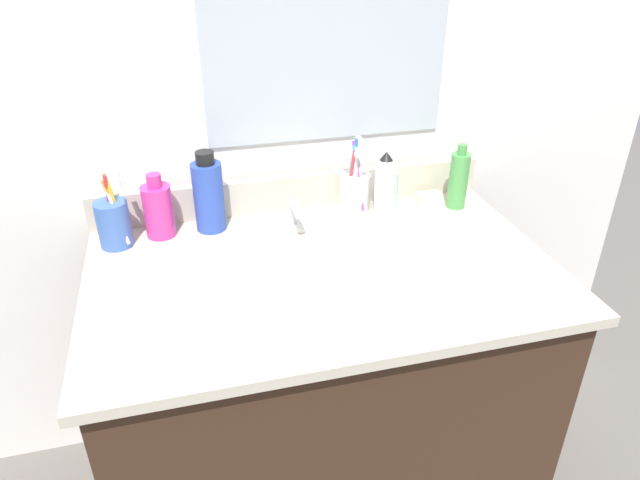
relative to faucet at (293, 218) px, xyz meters
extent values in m
cube|color=#382316|center=(0.02, -0.19, -0.41)|extent=(0.97, 0.58, 0.71)
cube|color=beige|center=(0.02, -0.19, -0.04)|extent=(1.01, 0.63, 0.02)
cube|color=beige|center=(0.02, 0.11, 0.02)|extent=(1.01, 0.02, 0.09)
cube|color=white|center=(0.02, 0.17, -0.11)|extent=(2.11, 0.04, 1.30)
cube|color=#B2BCC6|center=(0.12, 0.15, 0.42)|extent=(0.60, 0.01, 0.56)
torus|color=white|center=(0.00, -0.19, -0.02)|extent=(0.37, 0.37, 0.02)
ellipsoid|color=white|center=(0.00, -0.19, -0.07)|extent=(0.32, 0.32, 0.11)
cylinder|color=#B2B5BA|center=(0.00, -0.19, -0.10)|extent=(0.04, 0.04, 0.01)
cube|color=silver|center=(0.00, 0.01, -0.02)|extent=(0.16, 0.05, 0.01)
cylinder|color=silver|center=(0.00, 0.01, 0.01)|extent=(0.02, 0.02, 0.06)
cylinder|color=silver|center=(0.00, -0.03, 0.04)|extent=(0.02, 0.09, 0.02)
cylinder|color=silver|center=(-0.06, 0.01, 0.00)|extent=(0.03, 0.03, 0.04)
cylinder|color=silver|center=(0.05, 0.01, 0.00)|extent=(0.03, 0.03, 0.04)
cylinder|color=white|center=(0.24, 0.01, 0.05)|extent=(0.05, 0.05, 0.15)
cone|color=black|center=(0.24, 0.01, 0.13)|extent=(0.03, 0.03, 0.02)
cylinder|color=silver|center=(0.27, 0.07, 0.02)|extent=(0.05, 0.05, 0.09)
cylinder|color=white|center=(0.27, 0.07, 0.07)|extent=(0.03, 0.03, 0.02)
cylinder|color=#4C9E4C|center=(0.44, 0.01, 0.04)|extent=(0.05, 0.05, 0.14)
cylinder|color=#4C9E4C|center=(0.44, 0.01, 0.13)|extent=(0.02, 0.02, 0.03)
cylinder|color=#2D4CB2|center=(-0.19, 0.05, 0.06)|extent=(0.07, 0.07, 0.17)
cylinder|color=black|center=(-0.19, 0.05, 0.15)|extent=(0.04, 0.04, 0.03)
cylinder|color=#D8338C|center=(-0.31, 0.05, 0.03)|extent=(0.07, 0.07, 0.12)
cylinder|color=#D8338C|center=(-0.31, 0.05, 0.11)|extent=(0.03, 0.03, 0.03)
cylinder|color=white|center=(0.18, 0.07, 0.02)|extent=(0.08, 0.08, 0.09)
cylinder|color=orange|center=(0.17, 0.08, 0.06)|extent=(0.02, 0.03, 0.16)
cube|color=white|center=(0.16, 0.09, 0.13)|extent=(0.01, 0.02, 0.01)
cylinder|color=#26B2B2|center=(0.16, 0.07, 0.06)|extent=(0.03, 0.01, 0.16)
cube|color=white|center=(0.15, 0.07, 0.13)|extent=(0.01, 0.02, 0.01)
cylinder|color=#B23FBF|center=(0.18, 0.05, 0.07)|extent=(0.02, 0.06, 0.17)
cube|color=white|center=(0.19, 0.03, 0.14)|extent=(0.01, 0.02, 0.01)
cylinder|color=#D8333F|center=(0.16, 0.06, 0.06)|extent=(0.03, 0.01, 0.15)
cube|color=white|center=(0.15, 0.06, 0.12)|extent=(0.01, 0.02, 0.01)
cylinder|color=blue|center=(0.18, 0.08, 0.07)|extent=(0.02, 0.03, 0.18)
cube|color=white|center=(0.19, 0.09, 0.15)|extent=(0.01, 0.02, 0.01)
cylinder|color=white|center=(0.18, 0.05, 0.06)|extent=(0.01, 0.03, 0.16)
cube|color=white|center=(0.17, 0.04, 0.13)|extent=(0.01, 0.02, 0.01)
cylinder|color=#3F66B7|center=(-0.41, 0.02, 0.03)|extent=(0.07, 0.07, 0.11)
cylinder|color=orange|center=(-0.40, 0.02, 0.06)|extent=(0.05, 0.01, 0.15)
cube|color=white|center=(-0.38, 0.02, 0.12)|extent=(0.01, 0.02, 0.01)
cylinder|color=#D8333F|center=(-0.41, 0.04, 0.07)|extent=(0.02, 0.05, 0.17)
cube|color=white|center=(-0.42, 0.06, 0.14)|extent=(0.01, 0.02, 0.01)
cylinder|color=yellow|center=(-0.40, 0.03, 0.07)|extent=(0.03, 0.01, 0.17)
cube|color=white|center=(-0.39, 0.03, 0.14)|extent=(0.01, 0.02, 0.01)
cylinder|color=white|center=(-0.40, 0.01, 0.07)|extent=(0.04, 0.05, 0.16)
cube|color=white|center=(-0.38, 0.00, 0.13)|extent=(0.01, 0.02, 0.01)
cube|color=white|center=(0.38, 0.05, -0.02)|extent=(0.06, 0.04, 0.02)
camera|label=1|loc=(-0.25, -1.22, 0.64)|focal=32.48mm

